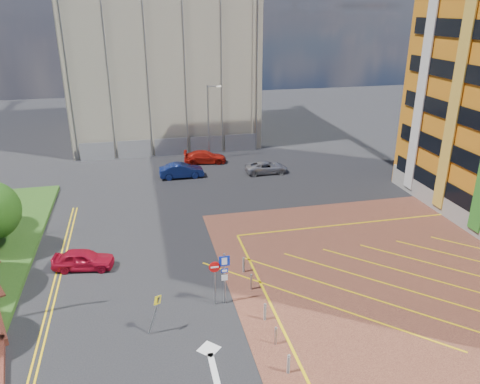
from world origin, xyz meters
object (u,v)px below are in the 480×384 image
object	(u,v)px
car_blue_back	(181,171)
car_red_back	(205,157)
sign_cluster	(221,274)
warning_sign	(156,310)
car_red_left	(83,259)
car_silver_back	(266,167)
lamp_back	(209,120)

from	to	relation	value
car_blue_back	car_red_back	world-z (taller)	car_blue_back
sign_cluster	warning_sign	bearing A→B (deg)	-154.35
sign_cluster	warning_sign	xyz separation A→B (m)	(-3.70, -1.78, -0.52)
warning_sign	car_red_left	size ratio (longest dim) A/B	0.58
car_red_left	sign_cluster	bearing A→B (deg)	-116.17
sign_cluster	car_blue_back	xyz separation A→B (m)	(0.07, 21.52, -1.25)
car_red_back	car_red_left	bearing A→B (deg)	159.63
car_blue_back	car_silver_back	world-z (taller)	car_blue_back
lamp_back	car_red_left	distance (m)	24.56
lamp_back	sign_cluster	bearing A→B (deg)	-97.97
lamp_back	car_blue_back	xyz separation A→B (m)	(-3.72, -5.49, -3.65)
sign_cluster	warning_sign	size ratio (longest dim) A/B	1.43
car_silver_back	car_blue_back	bearing A→B (deg)	86.07
car_red_left	car_silver_back	size ratio (longest dim) A/B	0.90
sign_cluster	car_red_left	xyz separation A→B (m)	(-7.90, 5.73, -1.30)
car_red_back	sign_cluster	bearing A→B (deg)	-178.31
car_red_back	car_silver_back	size ratio (longest dim) A/B	1.05
warning_sign	car_blue_back	world-z (taller)	warning_sign
car_silver_back	car_red_left	bearing A→B (deg)	132.61
lamp_back	warning_sign	bearing A→B (deg)	-104.57
car_blue_back	sign_cluster	bearing A→B (deg)	179.90
sign_cluster	car_blue_back	world-z (taller)	sign_cluster
car_blue_back	car_silver_back	bearing A→B (deg)	-93.62
car_red_left	car_red_back	xyz separation A→B (m)	(10.92, 19.87, -0.00)
car_red_back	car_silver_back	bearing A→B (deg)	-121.57
lamp_back	warning_sign	xyz separation A→B (m)	(-7.49, -28.79, -2.93)
lamp_back	car_silver_back	world-z (taller)	lamp_back
lamp_back	car_blue_back	distance (m)	7.57
warning_sign	car_silver_back	size ratio (longest dim) A/B	0.53
lamp_back	car_silver_back	size ratio (longest dim) A/B	1.87
sign_cluster	car_blue_back	size ratio (longest dim) A/B	0.75
car_red_back	car_silver_back	world-z (taller)	car_red_back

